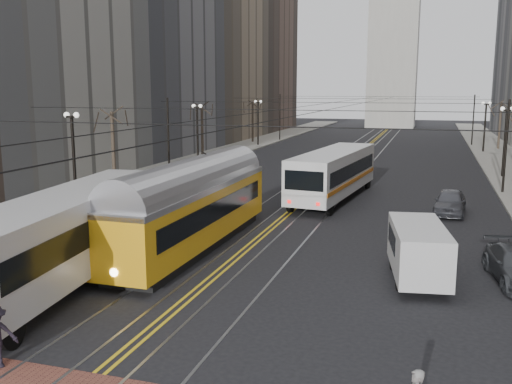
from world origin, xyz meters
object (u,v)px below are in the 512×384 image
Objects in this scene: cargo_van at (418,253)px; sedan_grey at (450,202)px; transit_bus at (67,239)px; streetcar at (192,213)px; rear_bus at (334,175)px.

cargo_van is 1.14× the size of sedan_grey.
sedan_grey is (14.23, 17.02, -0.97)m from transit_bus.
sedan_grey is (1.49, 12.90, -0.35)m from cargo_van.
transit_bus is at bearing -171.00° from cargo_van.
streetcar is 14.33m from rear_bus.
cargo_van is at bearing -9.65° from streetcar.
rear_bus is (6.86, 19.62, -0.08)m from transit_bus.
transit_bus is at bearing -125.24° from sedan_grey.
transit_bus reaches higher than cargo_van.
streetcar is (2.56, 5.95, -0.09)m from transit_bus.
transit_bus reaches higher than sedan_grey.
streetcar reaches higher than sedan_grey.
cargo_van is (12.73, 4.13, -0.61)m from transit_bus.
rear_bus reaches higher than cargo_van.
sedan_grey is at bearing 43.69° from transit_bus.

